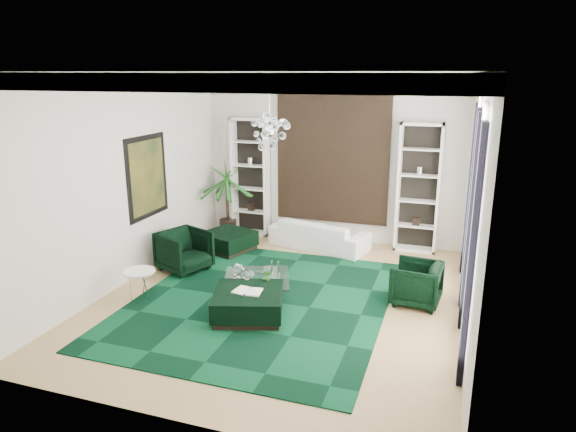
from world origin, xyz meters
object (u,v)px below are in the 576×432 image
(sofa, at_px, (319,234))
(palm, at_px, (227,189))
(armchair_right, at_px, (416,283))
(armchair_left, at_px, (184,251))
(ottoman_side, at_px, (228,241))
(side_table, at_px, (140,286))
(coffee_table, at_px, (257,287))
(ottoman_front, at_px, (248,304))

(sofa, distance_m, palm, 2.51)
(sofa, distance_m, armchair_right, 3.23)
(armchair_left, relative_size, ottoman_side, 0.92)
(sofa, relative_size, side_table, 4.01)
(sofa, bearing_deg, coffee_table, 97.04)
(palm, bearing_deg, ottoman_front, -60.88)
(armchair_left, bearing_deg, ottoman_side, 8.62)
(coffee_table, distance_m, side_table, 2.01)
(sofa, relative_size, palm, 0.97)
(armchair_left, distance_m, coffee_table, 2.01)
(armchair_right, height_order, ottoman_front, armchair_right)
(armchair_left, bearing_deg, sofa, -23.20)
(coffee_table, height_order, palm, palm)
(side_table, bearing_deg, palm, 92.29)
(sofa, height_order, armchair_right, armchair_right)
(armchair_left, bearing_deg, armchair_right, -69.25)
(armchair_right, relative_size, palm, 0.36)
(armchair_left, distance_m, palm, 2.53)
(ottoman_front, bearing_deg, armchair_left, 143.42)
(armchair_right, relative_size, coffee_table, 0.72)
(side_table, bearing_deg, ottoman_side, 82.87)
(armchair_right, relative_size, ottoman_side, 0.83)
(sofa, bearing_deg, side_table, 72.26)
(ottoman_side, distance_m, ottoman_front, 3.26)
(ottoman_front, xyz_separation_m, side_table, (-2.01, -0.01, 0.05))
(ottoman_side, xyz_separation_m, side_table, (-0.35, -2.81, 0.05))
(armchair_left, relative_size, coffee_table, 0.80)
(armchair_left, distance_m, side_table, 1.49)
(armchair_right, distance_m, side_table, 4.71)
(palm, bearing_deg, ottoman_side, -64.89)
(side_table, xyz_separation_m, palm, (-0.16, 3.90, 0.87))
(sofa, relative_size, armchair_right, 2.72)
(armchair_left, height_order, coffee_table, armchair_left)
(armchair_right, xyz_separation_m, palm, (-4.67, 2.54, 0.76))
(armchair_right, bearing_deg, coffee_table, -70.70)
(armchair_left, xyz_separation_m, side_table, (-0.03, -1.48, -0.14))
(sofa, bearing_deg, palm, 7.03)
(armchair_left, height_order, ottoman_front, armchair_left)
(sofa, distance_m, ottoman_front, 3.62)
(armchair_right, bearing_deg, ottoman_side, -103.62)
(ottoman_front, bearing_deg, ottoman_side, 120.59)
(coffee_table, xyz_separation_m, side_table, (-1.87, -0.72, 0.07))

